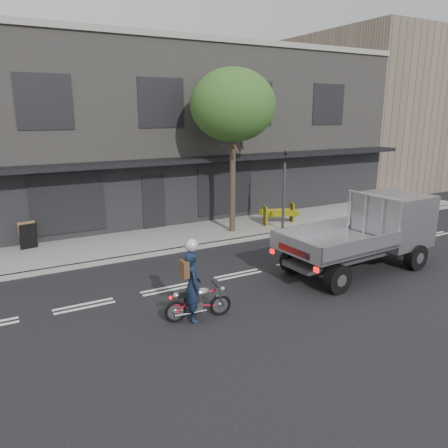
% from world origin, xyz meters
% --- Properties ---
extents(ground, '(80.00, 80.00, 0.00)m').
position_xyz_m(ground, '(0.00, 0.00, 0.00)').
color(ground, black).
rests_on(ground, ground).
extents(sidewalk, '(32.00, 3.20, 0.15)m').
position_xyz_m(sidewalk, '(0.00, 4.70, 0.07)').
color(sidewalk, gray).
rests_on(sidewalk, ground).
extents(kerb, '(32.00, 0.20, 0.15)m').
position_xyz_m(kerb, '(0.00, 3.10, 0.07)').
color(kerb, gray).
rests_on(kerb, ground).
extents(building_main, '(26.00, 10.00, 8.00)m').
position_xyz_m(building_main, '(0.00, 11.30, 4.00)').
color(building_main, slate).
rests_on(building_main, ground).
extents(building_neighbour, '(14.00, 10.00, 10.00)m').
position_xyz_m(building_neighbour, '(20.00, 11.30, 5.00)').
color(building_neighbour, brown).
rests_on(building_neighbour, ground).
extents(street_tree, '(3.40, 3.40, 6.74)m').
position_xyz_m(street_tree, '(2.20, 4.20, 5.28)').
color(street_tree, '#382B21').
rests_on(street_tree, ground).
extents(traffic_light_pole, '(0.12, 0.12, 3.50)m').
position_xyz_m(traffic_light_pole, '(4.20, 3.35, 1.65)').
color(traffic_light_pole, '#2D2D30').
rests_on(traffic_light_pole, ground).
extents(motorcycle, '(1.72, 0.51, 0.89)m').
position_xyz_m(motorcycle, '(-2.42, -2.12, 0.46)').
color(motorcycle, black).
rests_on(motorcycle, ground).
extents(rider, '(0.54, 0.72, 1.81)m').
position_xyz_m(rider, '(-2.57, -2.12, 0.90)').
color(rider, '#121D31').
rests_on(rider, ground).
extents(flatbed_ute, '(5.49, 2.52, 2.49)m').
position_xyz_m(flatbed_ute, '(4.75, -1.46, 1.42)').
color(flatbed_ute, black).
rests_on(flatbed_ute, ground).
extents(construction_barrier, '(1.70, 1.14, 0.89)m').
position_xyz_m(construction_barrier, '(4.73, 4.15, 0.59)').
color(construction_barrier, '#FFED0D').
rests_on(construction_barrier, sidewalk).
extents(sandwich_board, '(0.68, 0.51, 0.97)m').
position_xyz_m(sandwich_board, '(-5.59, 5.60, 0.64)').
color(sandwich_board, black).
rests_on(sandwich_board, sidewalk).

